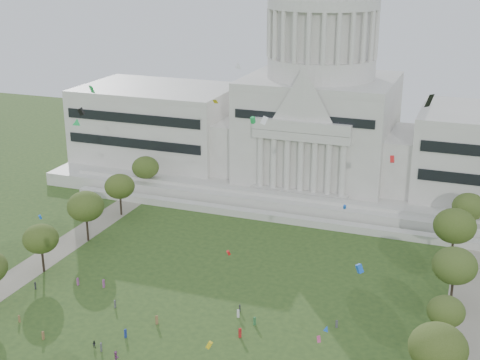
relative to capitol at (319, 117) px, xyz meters
name	(u,v)px	position (x,y,z in m)	size (l,w,h in m)	color
capitol	(319,117)	(0.00, 0.00, 0.00)	(160.00, 64.50, 91.30)	beige
path_left	(19,276)	(-48.00, -83.59, -22.28)	(8.00, 160.00, 0.04)	gray
row_tree_r_2	(438,348)	(44.17, -96.15, -12.64)	(9.55, 9.55, 13.58)	black
row_tree_l_3	(41,239)	(-44.09, -79.67, -14.09)	(8.12, 8.12, 11.55)	black
row_tree_r_3	(446,311)	(44.40, -79.10, -15.21)	(7.01, 7.01, 9.98)	black
row_tree_l_4	(86,206)	(-44.08, -61.17, -12.90)	(9.29, 9.29, 13.21)	black
row_tree_r_4	(455,266)	(44.76, -63.55, -13.01)	(9.19, 9.19, 13.06)	black
row_tree_l_5	(120,186)	(-45.22, -42.58, -13.88)	(8.33, 8.33, 11.85)	black
row_tree_r_5	(455,226)	(43.49, -43.40, -12.37)	(9.82, 9.82, 13.96)	black
row_tree_l_6	(145,168)	(-46.87, -24.45, -14.02)	(8.19, 8.19, 11.64)	black
row_tree_r_6	(469,207)	(45.96, -25.46, -13.79)	(8.42, 8.42, 11.97)	black
person_5	(116,356)	(-10.23, -105.00, -21.29)	(1.87, 0.74, 2.02)	#994C8C
person_8	(94,344)	(-16.26, -102.64, -21.57)	(0.70, 0.43, 1.44)	#26262B
distant_crowd	(117,334)	(-13.90, -98.50, -21.41)	(66.73, 37.75, 1.95)	olive
kite_swarm	(195,230)	(5.28, -103.70, 5.11)	(101.02, 102.45, 53.95)	blue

